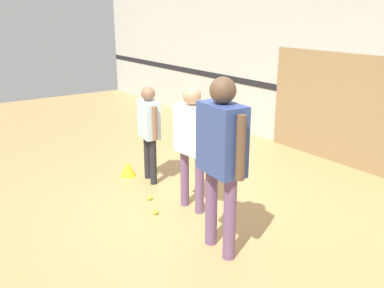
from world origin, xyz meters
The scene contains 12 objects.
ground_plane centered at (0.00, 0.00, 0.00)m, with size 16.00×16.00×0.00m, color tan.
wall_back centered at (0.00, 3.02, 1.60)m, with size 16.00×0.07×3.20m.
wall_panel centered at (0.30, 2.96, 0.89)m, with size 3.07×0.05×1.77m.
person_instructor centered at (0.18, 0.01, 0.96)m, with size 0.59×0.27×1.55m.
person_student_left centered at (-0.92, 0.05, 0.86)m, with size 0.52×0.28×1.39m.
person_student_right centered at (1.15, -0.32, 1.12)m, with size 0.69×0.32×1.82m.
racket_spare_on_floor centered at (-0.41, 1.07, 0.01)m, with size 0.50×0.35×0.03m.
tennis_ball_near_instructor centered at (0.06, -0.45, 0.03)m, with size 0.07×0.07×0.07m, color #CCE038.
tennis_ball_by_spare_racket centered at (-0.27, 1.07, 0.03)m, with size 0.07×0.07×0.07m, color #CCE038.
tennis_ball_stray_left centered at (-0.60, 0.87, 0.03)m, with size 0.07×0.07×0.07m, color #CCE038.
tennis_ball_stray_right centered at (-0.35, -0.30, 0.03)m, with size 0.07×0.07×0.07m, color #CCE038.
training_cone centered at (-1.29, -0.13, 0.11)m, with size 0.25×0.25×0.22m.
Camera 1 is at (4.19, -2.84, 2.41)m, focal length 40.00 mm.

